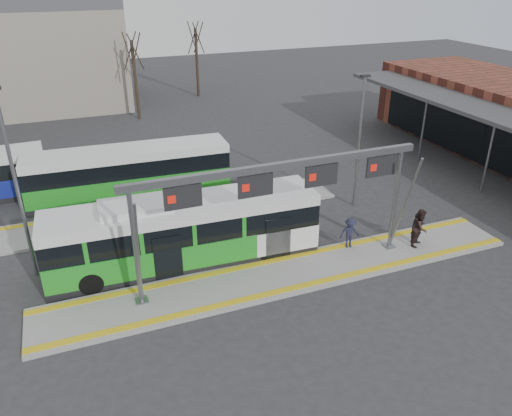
{
  "coord_description": "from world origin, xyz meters",
  "views": [
    {
      "loc": [
        -8.24,
        -16.88,
        12.57
      ],
      "look_at": [
        -0.42,
        3.0,
        2.06
      ],
      "focal_mm": 35.0,
      "sensor_mm": 36.0,
      "label": 1
    }
  ],
  "objects_px": {
    "gantry": "(282,186)",
    "passenger_c": "(350,233)",
    "passenger_b": "(420,227)",
    "passenger_a": "(417,228)",
    "hero_bus": "(184,233)"
  },
  "relations": [
    {
      "from": "gantry",
      "to": "passenger_c",
      "type": "relative_size",
      "value": 8.39
    },
    {
      "from": "gantry",
      "to": "passenger_b",
      "type": "xyz_separation_m",
      "value": [
        7.26,
        -0.32,
        -3.2
      ]
    },
    {
      "from": "passenger_b",
      "to": "passenger_a",
      "type": "bearing_deg",
      "value": 56.53
    },
    {
      "from": "hero_bus",
      "to": "passenger_a",
      "type": "bearing_deg",
      "value": -11.24
    },
    {
      "from": "passenger_a",
      "to": "gantry",
      "type": "bearing_deg",
      "value": -165.74
    },
    {
      "from": "gantry",
      "to": "passenger_a",
      "type": "bearing_deg",
      "value": -0.73
    },
    {
      "from": "gantry",
      "to": "passenger_a",
      "type": "relative_size",
      "value": 8.25
    },
    {
      "from": "hero_bus",
      "to": "passenger_a",
      "type": "distance_m",
      "value": 11.26
    },
    {
      "from": "passenger_a",
      "to": "passenger_b",
      "type": "height_order",
      "value": "passenger_b"
    },
    {
      "from": "gantry",
      "to": "passenger_b",
      "type": "relative_size",
      "value": 6.84
    },
    {
      "from": "passenger_a",
      "to": "passenger_b",
      "type": "relative_size",
      "value": 0.83
    },
    {
      "from": "hero_bus",
      "to": "gantry",
      "type": "bearing_deg",
      "value": -32.33
    },
    {
      "from": "gantry",
      "to": "hero_bus",
      "type": "bearing_deg",
      "value": 145.36
    },
    {
      "from": "passenger_b",
      "to": "passenger_c",
      "type": "relative_size",
      "value": 1.23
    },
    {
      "from": "hero_bus",
      "to": "passenger_a",
      "type": "xyz_separation_m",
      "value": [
        10.93,
        -2.64,
        -0.6
      ]
    }
  ]
}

